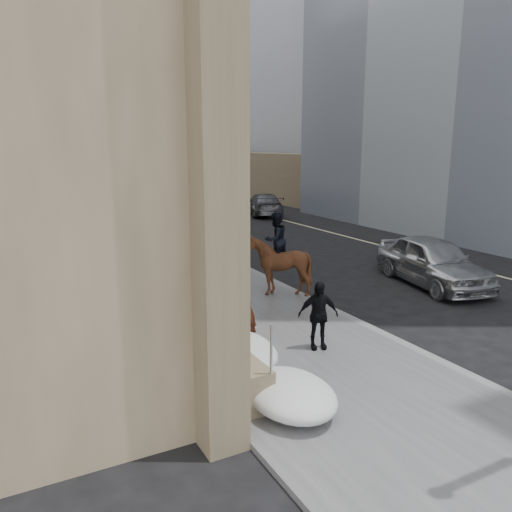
{
  "coord_description": "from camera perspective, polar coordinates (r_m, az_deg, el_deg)",
  "views": [
    {
      "loc": [
        -5.71,
        -8.91,
        4.77
      ],
      "look_at": [
        0.61,
        3.16,
        1.7
      ],
      "focal_mm": 35.0,
      "sensor_mm": 36.0,
      "label": 1
    }
  ],
  "objects": [
    {
      "name": "streetlight_mid",
      "position": [
        24.41,
        -7.57,
        12.15
      ],
      "size": [
        1.71,
        0.24,
        8.0
      ],
      "color": "#2D2D30",
      "rests_on": "ground"
    },
    {
      "name": "car_grey",
      "position": [
        34.27,
        0.88,
        5.95
      ],
      "size": [
        3.61,
        5.51,
        1.48
      ],
      "primitive_type": "imported",
      "rotation": [
        0.0,
        0.0,
        2.82
      ],
      "color": "#505357",
      "rests_on": "ground"
    },
    {
      "name": "pedestrian",
      "position": [
        11.64,
        7.11,
        -6.7
      ],
      "size": [
        1.02,
        0.69,
        1.61
      ],
      "primitive_type": "imported",
      "rotation": [
        0.0,
        0.0,
        -0.35
      ],
      "color": "black",
      "rests_on": "sidewalk"
    },
    {
      "name": "lane_line",
      "position": [
        25.35,
        12.73,
        1.55
      ],
      "size": [
        0.15,
        70.0,
        0.01
      ],
      "primitive_type": "cube",
      "color": "#BFB78C",
      "rests_on": "ground"
    },
    {
      "name": "streetlight_far",
      "position": [
        43.73,
        -16.88,
        11.92
      ],
      "size": [
        1.71,
        0.24,
        8.0
      ],
      "color": "#2D2D30",
      "rests_on": "ground"
    },
    {
      "name": "car_silver",
      "position": [
        18.14,
        19.54,
        -0.56
      ],
      "size": [
        2.98,
        5.23,
        1.68
      ],
      "primitive_type": "imported",
      "rotation": [
        0.0,
        0.0,
        -0.22
      ],
      "color": "#AFB3B7",
      "rests_on": "ground"
    },
    {
      "name": "snow_bank",
      "position": [
        18.06,
        -13.11,
        -1.41
      ],
      "size": [
        1.7,
        18.1,
        0.76
      ],
      "color": "silver",
      "rests_on": "sidewalk"
    },
    {
      "name": "ground",
      "position": [
        11.6,
        4.67,
        -11.62
      ],
      "size": [
        140.0,
        140.0,
        0.0
      ],
      "primitive_type": "plane",
      "color": "black",
      "rests_on": "ground"
    },
    {
      "name": "mounted_horse_left",
      "position": [
        12.06,
        -2.61,
        -4.99
      ],
      "size": [
        1.38,
        2.29,
        2.57
      ],
      "rotation": [
        0.0,
        0.0,
        3.35
      ],
      "color": "#552919",
      "rests_on": "sidewalk"
    },
    {
      "name": "curb",
      "position": [
        21.19,
        -3.77,
        -0.17
      ],
      "size": [
        0.24,
        80.0,
        0.12
      ],
      "primitive_type": "cube",
      "color": "slate",
      "rests_on": "ground"
    },
    {
      "name": "bg_building_mid",
      "position": [
        70.2,
        -20.68,
        19.48
      ],
      "size": [
        30.0,
        12.0,
        28.0
      ],
      "primitive_type": "cube",
      "color": "slate",
      "rests_on": "ground"
    },
    {
      "name": "far_podium",
      "position": [
        28.55,
        20.67,
        6.32
      ],
      "size": [
        2.0,
        80.0,
        4.0
      ],
      "primitive_type": "cube",
      "color": "#716649",
      "rests_on": "ground"
    },
    {
      "name": "traffic_signal",
      "position": [
        31.88,
        -13.76,
        10.97
      ],
      "size": [
        4.1,
        0.22,
        6.0
      ],
      "color": "#2D2D30",
      "rests_on": "ground"
    },
    {
      "name": "sidewalk",
      "position": [
        20.3,
        -10.55,
        -0.93
      ],
      "size": [
        5.0,
        80.0,
        0.12
      ],
      "primitive_type": "cube",
      "color": "#4E4E50",
      "rests_on": "ground"
    },
    {
      "name": "mounted_horse_right",
      "position": [
        15.57,
        2.38,
        -0.59
      ],
      "size": [
        1.93,
        2.07,
        2.61
      ],
      "rotation": [
        0.0,
        0.0,
        3.42
      ],
      "color": "#3D2011",
      "rests_on": "sidewalk"
    }
  ]
}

